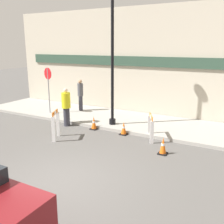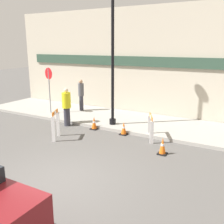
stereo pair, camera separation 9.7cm
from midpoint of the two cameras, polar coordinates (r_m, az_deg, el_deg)
name	(u,v)px [view 2 (the right image)]	position (r m, az deg, el deg)	size (l,w,h in m)	color
ground_plane	(56,183)	(7.46, -11.65, -14.82)	(60.00, 60.00, 0.00)	#565451
sidewalk_slab	(144,123)	(12.33, 7.20, -2.43)	(18.00, 3.25, 0.14)	#9E9B93
storefront_facade	(159,63)	(13.43, 10.36, 10.49)	(18.00, 0.22, 5.50)	#BCB29E
streetlamp_post	(113,36)	(11.36, 0.40, 16.16)	(0.44, 0.44, 6.03)	black
stop_sign	(49,83)	(13.98, -13.35, 6.19)	(0.59, 0.16, 2.36)	gray
barricade_0	(151,126)	(10.26, 8.68, -3.13)	(0.51, 0.82, 1.02)	white
barricade_1	(56,124)	(10.51, -11.91, -2.57)	(0.43, 0.71, 1.14)	white
traffic_cone_0	(124,129)	(10.85, 2.82, -3.62)	(0.30, 0.30, 0.54)	black
traffic_cone_1	(163,146)	(9.09, 11.26, -7.33)	(0.30, 0.30, 0.59)	black
traffic_cone_2	(94,123)	(11.53, -3.68, -2.44)	(0.30, 0.30, 0.58)	black
person_worker	(67,106)	(12.04, -9.64, 1.31)	(0.49, 0.49, 1.74)	#33333D
person_pedestrian	(81,94)	(14.27, -6.54, 3.96)	(0.38, 0.38, 1.69)	#33333D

